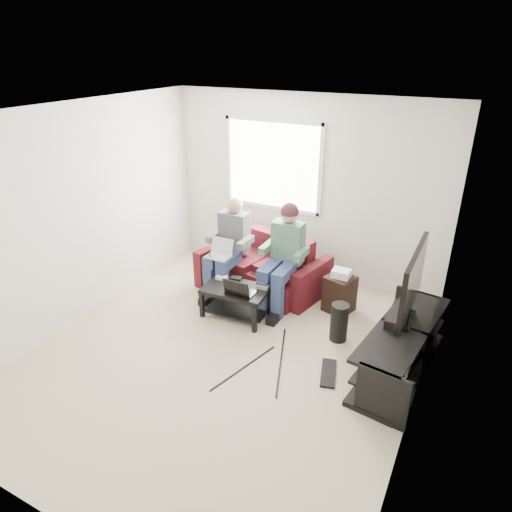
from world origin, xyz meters
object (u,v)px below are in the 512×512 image
object	(u,v)px
sofa	(264,269)
coffee_table	(236,295)
subwoofer	(339,322)
end_table	(340,292)
tv	(412,283)
tv_stand	(400,351)

from	to	relation	value
sofa	coffee_table	xyz separation A→B (m)	(0.02, -0.82, 0.00)
subwoofer	end_table	size ratio (longest dim) A/B	0.79
coffee_table	tv	xyz separation A→B (m)	(2.05, -0.04, 0.72)
tv_stand	subwoofer	distance (m)	0.78
tv_stand	tv	distance (m)	0.77
sofa	tv_stand	size ratio (longest dim) A/B	1.04
sofa	tv_stand	bearing A→B (deg)	-24.76
tv	sofa	bearing A→B (deg)	157.53
subwoofer	end_table	xyz separation A→B (m)	(-0.20, 0.62, 0.03)
tv	end_table	size ratio (longest dim) A/B	1.87
coffee_table	tv	bearing A→B (deg)	-1.10
sofa	coffee_table	distance (m)	0.82
sofa	tv_stand	xyz separation A→B (m)	(2.07, -0.96, -0.05)
tv	end_table	xyz separation A→B (m)	(-0.94, 0.77, -0.75)
coffee_table	tv	size ratio (longest dim) A/B	0.77
coffee_table	end_table	world-z (taller)	end_table
coffee_table	end_table	distance (m)	1.33
end_table	subwoofer	bearing A→B (deg)	-72.37
subwoofer	end_table	distance (m)	0.65
tv	end_table	distance (m)	1.42
tv_stand	coffee_table	bearing A→B (deg)	176.13
tv_stand	tv	bearing A→B (deg)	91.47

